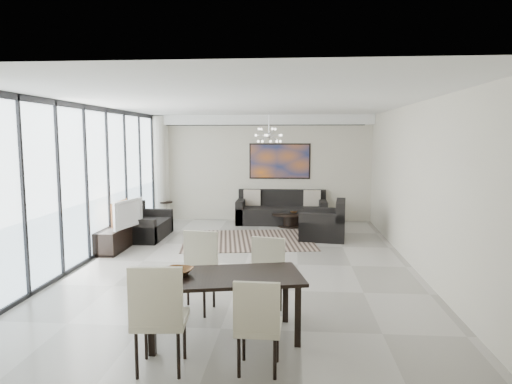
# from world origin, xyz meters

# --- Properties ---
(room_shell) EXTENTS (6.00, 9.00, 2.90)m
(room_shell) POSITION_xyz_m (0.46, 0.00, 1.45)
(room_shell) COLOR #A8A39B
(room_shell) RESTS_ON ground
(window_wall) EXTENTS (0.37, 8.95, 2.90)m
(window_wall) POSITION_xyz_m (-2.86, 0.00, 1.47)
(window_wall) COLOR silver
(window_wall) RESTS_ON floor
(soffit) EXTENTS (5.98, 0.40, 0.26)m
(soffit) POSITION_xyz_m (0.00, 4.30, 2.77)
(soffit) COLOR white
(soffit) RESTS_ON room_shell
(painting) EXTENTS (1.68, 0.04, 0.98)m
(painting) POSITION_xyz_m (0.50, 4.47, 1.65)
(painting) COLOR #C8631B
(painting) RESTS_ON room_shell
(chandelier) EXTENTS (0.66, 0.66, 0.71)m
(chandelier) POSITION_xyz_m (0.30, 2.50, 2.35)
(chandelier) COLOR silver
(chandelier) RESTS_ON room_shell
(rug) EXTENTS (3.17, 2.61, 0.01)m
(rug) POSITION_xyz_m (-0.13, 1.89, 0.01)
(rug) COLOR black
(rug) RESTS_ON floor
(coffee_table) EXTENTS (1.00, 1.00, 0.35)m
(coffee_table) POSITION_xyz_m (0.82, 3.62, 0.20)
(coffee_table) COLOR black
(coffee_table) RESTS_ON floor
(bowl_coffee) EXTENTS (0.26, 0.26, 0.07)m
(bowl_coffee) POSITION_xyz_m (0.89, 3.60, 0.38)
(bowl_coffee) COLOR brown
(bowl_coffee) RESTS_ON coffee_table
(sofa_main) EXTENTS (2.40, 0.98, 0.87)m
(sofa_main) POSITION_xyz_m (0.57, 4.07, 0.30)
(sofa_main) COLOR black
(sofa_main) RESTS_ON floor
(loveseat) EXTENTS (0.86, 1.54, 0.77)m
(loveseat) POSITION_xyz_m (-2.55, 2.00, 0.26)
(loveseat) COLOR black
(loveseat) RESTS_ON floor
(armchair) EXTENTS (1.11, 1.16, 0.88)m
(armchair) POSITION_xyz_m (1.60, 2.24, 0.30)
(armchair) COLOR black
(armchair) RESTS_ON floor
(side_table) EXTENTS (0.39, 0.39, 0.54)m
(side_table) POSITION_xyz_m (-2.65, 4.15, 0.36)
(side_table) COLOR black
(side_table) RESTS_ON floor
(tv_console) EXTENTS (0.41, 1.47, 0.46)m
(tv_console) POSITION_xyz_m (-2.76, 0.91, 0.23)
(tv_console) COLOR black
(tv_console) RESTS_ON floor
(television) EXTENTS (0.35, 0.99, 0.57)m
(television) POSITION_xyz_m (-2.60, 0.91, 0.75)
(television) COLOR gray
(television) RESTS_ON tv_console
(dining_table) EXTENTS (1.91, 1.24, 0.74)m
(dining_table) POSITION_xyz_m (0.08, -3.10, 0.65)
(dining_table) COLOR black
(dining_table) RESTS_ON floor
(dining_chair_sw) EXTENTS (0.55, 0.55, 1.10)m
(dining_chair_sw) POSITION_xyz_m (-0.43, -3.98, 0.64)
(dining_chair_sw) COLOR beige
(dining_chair_sw) RESTS_ON floor
(dining_chair_se) EXTENTS (0.45, 0.45, 0.96)m
(dining_chair_se) POSITION_xyz_m (0.53, -3.91, 0.55)
(dining_chair_se) COLOR beige
(dining_chair_se) RESTS_ON floor
(dining_chair_nw) EXTENTS (0.55, 0.55, 1.04)m
(dining_chair_nw) POSITION_xyz_m (-0.40, -2.24, 0.60)
(dining_chair_nw) COLOR beige
(dining_chair_nw) RESTS_ON floor
(dining_chair_ne) EXTENTS (0.54, 0.54, 0.98)m
(dining_chair_ne) POSITION_xyz_m (0.51, -2.29, 0.56)
(dining_chair_ne) COLOR beige
(dining_chair_ne) RESTS_ON floor
(bowl_dining) EXTENTS (0.37, 0.37, 0.08)m
(bowl_dining) POSITION_xyz_m (-0.44, -3.14, 0.78)
(bowl_dining) COLOR brown
(bowl_dining) RESTS_ON dining_table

